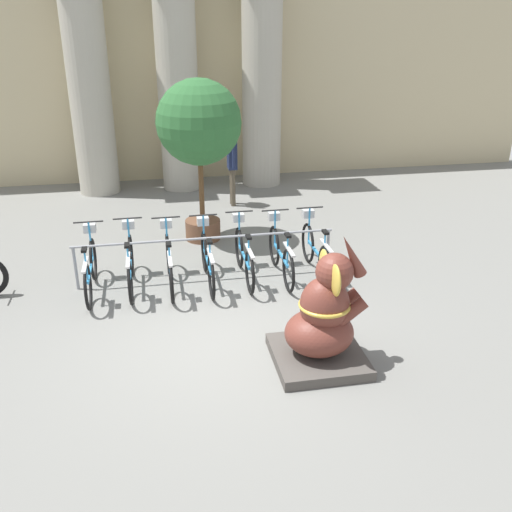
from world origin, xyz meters
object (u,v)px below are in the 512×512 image
object	(u,v)px
bicycle_4	(244,255)
person_pedestrian	(232,160)
bicycle_0	(90,268)
bicycle_1	(130,264)
bicycle_5	(281,253)
bicycle_3	(207,260)
bicycle_6	(316,250)
potted_tree	(199,127)
elephant_statue	(323,321)
bicycle_2	(169,263)

from	to	relation	value
bicycle_4	person_pedestrian	world-z (taller)	person_pedestrian
bicycle_0	person_pedestrian	xyz separation A→B (m)	(2.94, 4.10, 0.66)
bicycle_1	bicycle_5	xyz separation A→B (m)	(2.53, -0.04, 0.00)
bicycle_0	bicycle_3	xyz separation A→B (m)	(1.90, -0.01, 0.00)
bicycle_6	potted_tree	bearing A→B (deg)	131.47
bicycle_3	bicycle_5	world-z (taller)	same
bicycle_3	bicycle_6	distance (m)	1.90
bicycle_6	elephant_statue	world-z (taller)	elephant_statue
bicycle_1	bicycle_3	xyz separation A→B (m)	(1.26, -0.07, 0.00)
bicycle_1	bicycle_3	bearing A→B (deg)	-3.23
bicycle_4	bicycle_6	world-z (taller)	same
bicycle_6	potted_tree	distance (m)	3.23
person_pedestrian	bicycle_6	bearing A→B (deg)	-78.14
bicycle_0	potted_tree	world-z (taller)	potted_tree
person_pedestrian	elephant_statue	bearing A→B (deg)	-88.60
bicycle_4	bicycle_6	size ratio (longest dim) A/B	1.00
person_pedestrian	bicycle_2	bearing A→B (deg)	-112.15
bicycle_6	elephant_statue	xyz separation A→B (m)	(-0.69, -2.68, 0.18)
bicycle_1	bicycle_2	distance (m)	0.64
bicycle_0	bicycle_5	bearing A→B (deg)	0.28
bicycle_3	bicycle_4	size ratio (longest dim) A/B	1.00
bicycle_5	potted_tree	xyz separation A→B (m)	(-1.14, 2.02, 1.81)
bicycle_2	bicycle_5	size ratio (longest dim) A/B	1.00
bicycle_1	bicycle_2	xyz separation A→B (m)	(0.63, -0.07, 0.00)
elephant_statue	bicycle_2	bearing A→B (deg)	125.03
bicycle_0	bicycle_1	bearing A→B (deg)	5.35
bicycle_6	person_pedestrian	world-z (taller)	person_pedestrian
bicycle_3	bicycle_6	bearing A→B (deg)	1.52
bicycle_2	potted_tree	distance (m)	2.84
bicycle_4	person_pedestrian	xyz separation A→B (m)	(0.41, 4.04, 0.66)
bicycle_1	bicycle_3	distance (m)	1.27
bicycle_2	bicycle_4	size ratio (longest dim) A/B	1.00
bicycle_6	potted_tree	xyz separation A→B (m)	(-1.77, 2.00, 1.81)
bicycle_2	bicycle_6	bearing A→B (deg)	1.19
bicycle_4	person_pedestrian	distance (m)	4.12
bicycle_0	bicycle_1	world-z (taller)	same
bicycle_4	bicycle_3	bearing A→B (deg)	-173.62
bicycle_0	bicycle_1	xyz separation A→B (m)	(0.63, 0.06, 0.00)
bicycle_0	elephant_statue	distance (m)	4.08
bicycle_4	potted_tree	xyz separation A→B (m)	(-0.50, 1.98, 1.81)
bicycle_2	bicycle_1	bearing A→B (deg)	173.36
bicycle_0	bicycle_3	bearing A→B (deg)	-0.37
potted_tree	bicycle_2	bearing A→B (deg)	-110.31
bicycle_5	potted_tree	size ratio (longest dim) A/B	0.58
bicycle_3	bicycle_5	size ratio (longest dim) A/B	1.00
bicycle_3	potted_tree	bearing A→B (deg)	86.43
bicycle_1	bicycle_4	distance (m)	1.90
bicycle_3	potted_tree	xyz separation A→B (m)	(0.13, 2.05, 1.81)
elephant_statue	potted_tree	world-z (taller)	potted_tree
bicycle_5	potted_tree	world-z (taller)	potted_tree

